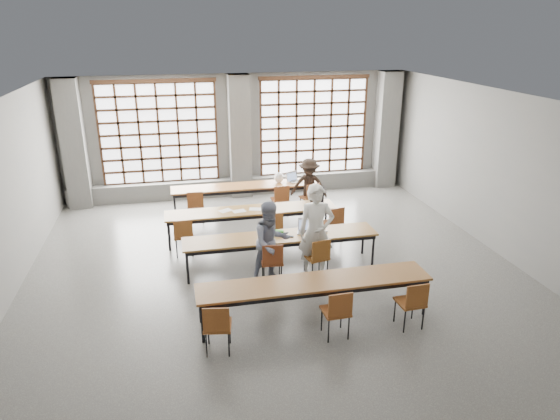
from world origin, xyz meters
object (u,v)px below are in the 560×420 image
object	(u,v)px
desk_row_b	(251,212)
backpack	(317,196)
desk_row_a	(247,188)
chair_near_right	(413,300)
chair_mid_centre	(273,226)
chair_front_left	(272,259)
mouse	(326,231)
desk_row_d	(315,284)
laptop_front	(306,229)
chair_back_right	(311,195)
chair_mid_right	(334,221)
chair_back_left	(195,204)
red_pouch	(218,323)
chair_back_mid	(281,197)
student_back	(309,186)
plastic_bag	(279,178)
laptop_back	(293,179)
chair_near_left	(217,324)
student_female	(271,242)
desk_row_c	(281,239)
student_male	(316,232)
chair_near_mid	(337,309)
chair_mid_left	(183,233)
phone	(290,237)
green_box	(278,232)
chair_front_right	(318,254)

from	to	relation	value
desk_row_b	backpack	size ratio (longest dim) A/B	10.00
desk_row_a	chair_near_right	world-z (taller)	chair_near_right
chair_mid_centre	chair_front_left	size ratio (longest dim) A/B	1.00
mouse	desk_row_d	bearing A→B (deg)	-112.14
desk_row_d	laptop_front	distance (m)	2.14
chair_back_right	chair_mid_right	distance (m)	1.86
chair_back_left	laptop_front	world-z (taller)	laptop_front
red_pouch	chair_mid_centre	bearing A→B (deg)	65.71
chair_back_mid	chair_mid_centre	bearing A→B (deg)	-107.16
student_back	red_pouch	bearing A→B (deg)	-96.58
plastic_bag	laptop_back	bearing A→B (deg)	7.20
desk_row_b	chair_mid_centre	distance (m)	0.75
desk_row_a	student_back	distance (m)	1.68
desk_row_b	backpack	distance (m)	1.62
chair_near_left	student_back	distance (m)	6.38
chair_back_mid	plastic_bag	bearing A→B (deg)	81.87
backpack	red_pouch	size ratio (longest dim) A/B	2.00
student_female	red_pouch	distance (m)	2.42
desk_row_a	chair_front_left	xyz separation A→B (m)	(-0.13, -4.14, -0.13)
chair_back_mid	chair_near_right	xyz separation A→B (m)	(1.02, -5.50, 0.00)
laptop_back	red_pouch	xyz separation A→B (m)	(-2.70, -6.16, -0.29)
chair_back_right	desk_row_d	bearing A→B (deg)	-104.94
desk_row_d	chair_back_right	xyz separation A→B (m)	(1.30, 4.88, -0.13)
chair_back_mid	student_back	bearing A→B (deg)	9.21
desk_row_c	laptop_front	world-z (taller)	laptop_front
chair_back_mid	student_male	xyz separation A→B (m)	(-0.03, -3.38, 0.43)
desk_row_d	chair_mid_centre	xyz separation A→B (m)	(-0.09, 3.01, -0.13)
desk_row_a	chair_back_mid	size ratio (longest dim) A/B	4.55
laptop_front	student_back	bearing A→B (deg)	73.53
laptop_front	plastic_bag	bearing A→B (deg)	87.38
student_back	laptop_back	xyz separation A→B (m)	(-0.28, 0.60, 0.04)
chair_mid_right	chair_back_left	bearing A→B (deg)	148.68
student_female	red_pouch	xyz separation A→B (m)	(-1.25, -2.04, -0.33)
chair_back_left	red_pouch	world-z (taller)	chair_back_left
student_back	mouse	bearing A→B (deg)	-77.31
laptop_back	chair_back_left	bearing A→B (deg)	-164.96
chair_front_left	laptop_front	bearing A→B (deg)	40.00
chair_near_mid	chair_mid_centre	bearing A→B (deg)	94.63
chair_mid_left	phone	distance (m)	2.41
student_female	desk_row_a	bearing A→B (deg)	73.63
student_female	student_back	world-z (taller)	student_female
laptop_back	chair_near_left	bearing A→B (deg)	-113.54
chair_front_left	chair_near_left	size ratio (longest dim) A/B	1.00
backpack	green_box	bearing A→B (deg)	-117.02
chair_front_right	chair_near_mid	xyz separation A→B (m)	(-0.27, -1.99, 0.00)
desk_row_c	mouse	xyz separation A→B (m)	(0.95, -0.02, 0.08)
student_female	laptop_back	size ratio (longest dim) A/B	3.61
laptop_back	green_box	bearing A→B (deg)	-108.76
chair_mid_right	laptop_back	bearing A→B (deg)	97.21
desk_row_d	chair_mid_centre	world-z (taller)	chair_mid_centre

